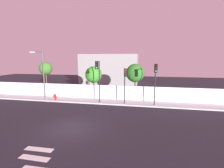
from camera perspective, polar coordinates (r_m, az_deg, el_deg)
name	(u,v)px	position (r m, az deg, el deg)	size (l,w,h in m)	color
ground_plane	(71,128)	(13.92, -13.84, -14.59)	(80.00, 80.00, 0.00)	black
sidewalk	(99,101)	(21.20, -4.45, -5.95)	(36.00, 2.40, 0.15)	#B6B6B6
perimeter_wall	(102,92)	(22.19, -3.59, -2.69)	(36.00, 0.18, 1.80)	silver
crosswalk_marking	(28,162)	(10.70, -27.06, -22.96)	(3.53, 3.03, 0.01)	silver
traffic_light_left	(98,73)	(19.23, -4.83, 3.81)	(0.35, 1.53, 5.02)	black
traffic_light_center	(155,76)	(18.52, 14.75, 2.79)	(0.35, 1.55, 4.75)	black
traffic_light_right	(125,78)	(18.83, 4.53, 1.96)	(0.42, 1.15, 4.21)	black
street_lamp_curbside	(42,71)	(23.04, -22.98, 4.06)	(0.63, 1.87, 6.19)	#4C4C51
fire_hydrant	(55,97)	(22.53, -18.92, -4.20)	(0.44, 0.26, 0.80)	red
roadside_tree_leftmost	(46,68)	(26.38, -21.87, 4.98)	(1.93, 1.93, 4.99)	brown
roadside_tree_midleft	(94,75)	(23.29, -6.37, 3.19)	(2.32, 2.32, 4.38)	brown
roadside_tree_midright	(135,73)	(22.22, 8.03, 3.72)	(2.45, 2.45, 4.77)	brown
low_building_distant	(110,69)	(35.88, -0.85, 5.14)	(12.01, 6.00, 6.33)	gray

